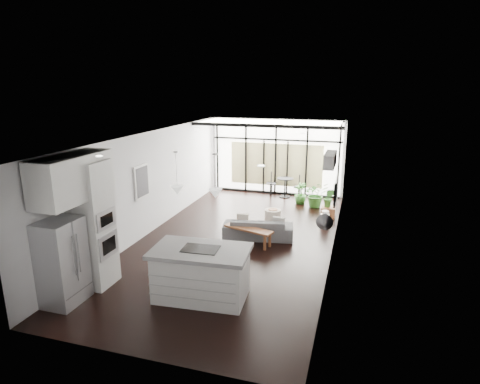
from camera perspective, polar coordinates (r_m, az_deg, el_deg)
The scene contains 28 objects.
floor at distance 10.82m, azimuth -0.46°, elevation -6.80°, with size 5.00×10.00×0.00m, color black.
ceiling at distance 10.11m, azimuth -0.50°, elevation 8.08°, with size 5.00×10.00×0.00m, color white.
wall_left at distance 11.35m, azimuth -12.63°, elevation 1.31°, with size 0.02×10.00×2.80m, color silver.
wall_right at distance 9.95m, azimuth 13.41°, elevation -0.69°, with size 0.02×10.00×2.80m, color silver.
wall_back at distance 15.11m, azimuth 5.18°, elevation 5.04°, with size 5.00×0.02×2.80m, color silver.
wall_front at distance 6.07m, azimuth -14.91°, elevation -11.28°, with size 5.00×0.02×2.80m, color silver.
glazing at distance 15.00m, azimuth 5.08°, elevation 4.96°, with size 5.00×0.20×2.80m, color black.
skylight at distance 13.96m, azimuth 4.46°, elevation 9.89°, with size 4.70×1.90×0.06m, color white.
neighbour_building at distance 15.12m, azimuth 5.11°, elevation 3.88°, with size 3.50×0.02×1.60m, color #EEEB9C.
island at distance 7.93m, azimuth -5.54°, elevation -11.45°, with size 1.86×1.10×1.01m, color silver.
cooktop at distance 7.71m, azimuth -5.64°, elevation -8.04°, with size 0.69×0.46×0.01m, color black.
fridge at distance 8.30m, azimuth -23.99°, elevation -9.09°, with size 0.64×0.80×1.65m, color #A6A5AB.
appliance_column at distance 8.63m, azimuth -20.29°, elevation -4.37°, with size 0.67×0.71×2.61m, color silver.
upper_cabinets at distance 8.11m, azimuth -22.69°, elevation 1.89°, with size 0.62×1.75×0.86m, color silver.
pendant_left at distance 7.97m, azimuth -8.92°, elevation 0.23°, with size 0.26×0.26×0.18m, color white.
pendant_right at distance 7.66m, azimuth -3.51°, elevation -0.22°, with size 0.26×0.26×0.18m, color white.
sofa at distance 10.85m, azimuth 2.60°, elevation -4.68°, with size 1.87×0.55×0.73m, color #4A4A4C.
console_bench at distance 10.50m, azimuth 1.21°, elevation -6.24°, with size 1.34×0.33×0.43m, color brown.
pouf at distance 12.11m, azimuth 4.67°, elevation -3.42°, with size 0.49×0.49×0.39m, color beige.
crate at distance 12.86m, azimuth 12.41°, elevation -2.79°, with size 0.42×0.42×0.32m, color brown.
plant_tall at distance 13.76m, azimuth 10.76°, elevation -0.72°, with size 0.78×0.87×0.68m, color #316C25.
plant_med at distance 14.07m, azimuth 8.57°, elevation -0.83°, with size 0.41×0.74×0.41m, color #316C25.
plant_crate at distance 12.77m, azimuth 12.49°, elevation -1.53°, with size 0.33×0.60×0.27m, color #316C25.
milk_can at distance 11.89m, azimuth 11.98°, elevation -3.78°, with size 0.26×0.26×0.51m, color beige.
bistro_set at distance 14.77m, azimuth 6.40°, elevation 0.71°, with size 1.58×0.63×0.76m, color black.
tv at distance 10.94m, azimuth 13.52°, elevation 0.20°, with size 0.05×1.10×0.65m, color black.
ac_unit at distance 8.94m, azimuth 12.71°, elevation 4.50°, with size 0.22×0.90×0.30m, color silver.
framed_art at distance 10.88m, azimuth -13.81°, elevation 1.45°, with size 0.04×0.70×0.90m, color black.
Camera 1 is at (2.98, -9.57, 4.06)m, focal length 30.00 mm.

